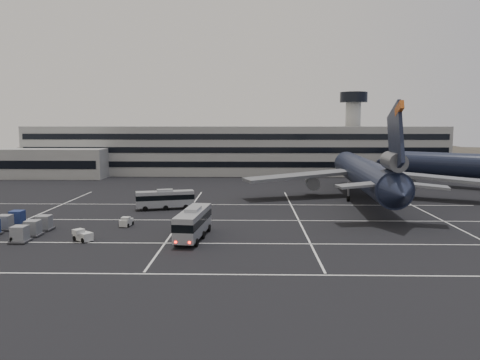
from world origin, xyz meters
name	(u,v)px	position (x,y,z in m)	size (l,w,h in m)	color
ground	(219,226)	(0.00, 0.00, 0.00)	(260.00, 260.00, 0.00)	black
lane_markings	(226,225)	(0.95, 0.72, 0.01)	(90.00, 55.62, 0.01)	silver
terminal	(225,151)	(-2.95, 71.14, 6.93)	(125.00, 26.00, 24.00)	gray
hills	(277,177)	(17.99, 170.00, -12.07)	(352.00, 180.00, 44.00)	#38332B
trijet_main	(365,173)	(26.54, 23.38, 5.25)	(47.38, 57.66, 18.08)	black
bus_near	(193,222)	(-2.78, -7.47, 2.20)	(3.80, 11.62, 4.03)	#9DA1A6
bus_far	(165,198)	(-10.17, 13.10, 1.91)	(10.17, 4.81, 3.50)	#9DA1A6
tug_a	(126,222)	(-13.35, -0.57, 0.64)	(1.69, 2.45, 1.45)	beige
tug_b	(84,236)	(-16.44, -9.19, 0.70)	(2.86, 2.68, 1.59)	beige
uld_cluster	(13,227)	(-27.28, -5.63, 1.02)	(7.92, 12.72, 2.08)	#2D2D30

